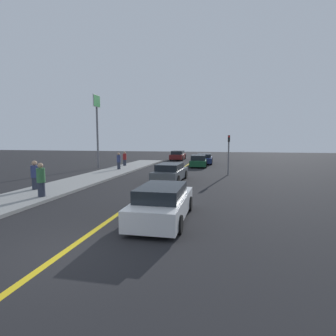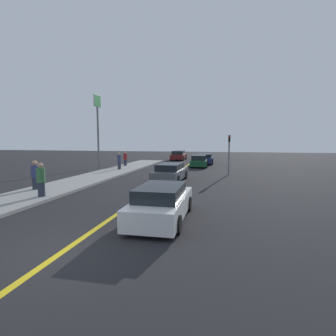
{
  "view_description": "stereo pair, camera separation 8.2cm",
  "coord_description": "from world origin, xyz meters",
  "px_view_note": "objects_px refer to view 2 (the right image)",
  "views": [
    {
      "loc": [
        4.07,
        -5.8,
        2.97
      ],
      "look_at": [
        0.76,
        10.09,
        1.22
      ],
      "focal_mm": 28.0,
      "sensor_mm": 36.0,
      "label": 1
    },
    {
      "loc": [
        4.15,
        -5.78,
        2.97
      ],
      "look_at": [
        0.76,
        10.09,
        1.22
      ],
      "focal_mm": 28.0,
      "sensor_mm": 36.0,
      "label": 2
    }
  ],
  "objects_px": {
    "car_oncoming_far": "(179,155)",
    "pedestrian_far_standing": "(119,161)",
    "pedestrian_near_curb": "(41,180)",
    "pedestrian_by_sign": "(125,159)",
    "roadside_sign": "(98,117)",
    "car_parked_left_lot": "(205,159)",
    "car_far_distant": "(199,161)",
    "pedestrian_mid_group": "(35,175)",
    "traffic_light": "(229,150)",
    "car_ahead_center": "(170,172)",
    "car_near_right_lane": "(162,203)"
  },
  "relations": [
    {
      "from": "car_ahead_center",
      "to": "pedestrian_by_sign",
      "type": "distance_m",
      "value": 11.14
    },
    {
      "from": "car_ahead_center",
      "to": "roadside_sign",
      "type": "xyz_separation_m",
      "value": [
        -9.24,
        7.2,
        4.74
      ]
    },
    {
      "from": "car_near_right_lane",
      "to": "car_far_distant",
      "type": "bearing_deg",
      "value": 91.01
    },
    {
      "from": "pedestrian_mid_group",
      "to": "roadside_sign",
      "type": "relative_size",
      "value": 0.22
    },
    {
      "from": "car_far_distant",
      "to": "car_oncoming_far",
      "type": "bearing_deg",
      "value": 109.99
    },
    {
      "from": "car_near_right_lane",
      "to": "pedestrian_by_sign",
      "type": "xyz_separation_m",
      "value": [
        -8.4,
        17.86,
        0.28
      ]
    },
    {
      "from": "traffic_light",
      "to": "pedestrian_far_standing",
      "type": "bearing_deg",
      "value": 174.39
    },
    {
      "from": "car_far_distant",
      "to": "traffic_light",
      "type": "distance_m",
      "value": 7.38
    },
    {
      "from": "car_parked_left_lot",
      "to": "roadside_sign",
      "type": "distance_m",
      "value": 13.78
    },
    {
      "from": "car_ahead_center",
      "to": "pedestrian_near_curb",
      "type": "height_order",
      "value": "pedestrian_near_curb"
    },
    {
      "from": "car_parked_left_lot",
      "to": "car_oncoming_far",
      "type": "relative_size",
      "value": 0.93
    },
    {
      "from": "car_oncoming_far",
      "to": "car_parked_left_lot",
      "type": "bearing_deg",
      "value": -52.79
    },
    {
      "from": "pedestrian_by_sign",
      "to": "roadside_sign",
      "type": "height_order",
      "value": "roadside_sign"
    },
    {
      "from": "car_far_distant",
      "to": "pedestrian_mid_group",
      "type": "distance_m",
      "value": 18.01
    },
    {
      "from": "car_parked_left_lot",
      "to": "car_oncoming_far",
      "type": "height_order",
      "value": "car_oncoming_far"
    },
    {
      "from": "car_far_distant",
      "to": "car_parked_left_lot",
      "type": "distance_m",
      "value": 3.7
    },
    {
      "from": "roadside_sign",
      "to": "car_parked_left_lot",
      "type": "bearing_deg",
      "value": 34.15
    },
    {
      "from": "car_parked_left_lot",
      "to": "car_oncoming_far",
      "type": "bearing_deg",
      "value": 126.48
    },
    {
      "from": "pedestrian_far_standing",
      "to": "car_far_distant",
      "type": "bearing_deg",
      "value": 37.5
    },
    {
      "from": "car_far_distant",
      "to": "pedestrian_by_sign",
      "type": "xyz_separation_m",
      "value": [
        -7.93,
        -2.01,
        0.3
      ]
    },
    {
      "from": "car_near_right_lane",
      "to": "car_parked_left_lot",
      "type": "height_order",
      "value": "car_near_right_lane"
    },
    {
      "from": "pedestrian_by_sign",
      "to": "roadside_sign",
      "type": "distance_m",
      "value": 5.27
    },
    {
      "from": "car_parked_left_lot",
      "to": "traffic_light",
      "type": "relative_size",
      "value": 1.29
    },
    {
      "from": "traffic_light",
      "to": "car_far_distant",
      "type": "bearing_deg",
      "value": 115.52
    },
    {
      "from": "car_near_right_lane",
      "to": "car_far_distant",
      "type": "height_order",
      "value": "car_near_right_lane"
    },
    {
      "from": "roadside_sign",
      "to": "pedestrian_far_standing",
      "type": "bearing_deg",
      "value": -31.77
    },
    {
      "from": "car_parked_left_lot",
      "to": "car_oncoming_far",
      "type": "xyz_separation_m",
      "value": [
        -4.29,
        5.52,
        0.05
      ]
    },
    {
      "from": "pedestrian_mid_group",
      "to": "pedestrian_by_sign",
      "type": "xyz_separation_m",
      "value": [
        -0.06,
        14.18,
        -0.04
      ]
    },
    {
      "from": "pedestrian_mid_group",
      "to": "roadside_sign",
      "type": "distance_m",
      "value": 13.58
    },
    {
      "from": "car_ahead_center",
      "to": "traffic_light",
      "type": "distance_m",
      "value": 6.14
    },
    {
      "from": "pedestrian_mid_group",
      "to": "traffic_light",
      "type": "bearing_deg",
      "value": 41.36
    },
    {
      "from": "car_near_right_lane",
      "to": "pedestrian_by_sign",
      "type": "distance_m",
      "value": 19.74
    },
    {
      "from": "car_far_distant",
      "to": "traffic_light",
      "type": "height_order",
      "value": "traffic_light"
    },
    {
      "from": "traffic_light",
      "to": "car_parked_left_lot",
      "type": "bearing_deg",
      "value": 104.86
    },
    {
      "from": "car_far_distant",
      "to": "pedestrian_mid_group",
      "type": "relative_size",
      "value": 2.82
    },
    {
      "from": "car_oncoming_far",
      "to": "car_ahead_center",
      "type": "bearing_deg",
      "value": -82.55
    },
    {
      "from": "car_far_distant",
      "to": "pedestrian_far_standing",
      "type": "distance_m",
      "value": 9.06
    },
    {
      "from": "car_oncoming_far",
      "to": "pedestrian_far_standing",
      "type": "distance_m",
      "value": 15.08
    },
    {
      "from": "car_parked_left_lot",
      "to": "roadside_sign",
      "type": "height_order",
      "value": "roadside_sign"
    },
    {
      "from": "car_ahead_center",
      "to": "pedestrian_far_standing",
      "type": "height_order",
      "value": "pedestrian_far_standing"
    },
    {
      "from": "car_near_right_lane",
      "to": "pedestrian_far_standing",
      "type": "height_order",
      "value": "pedestrian_far_standing"
    },
    {
      "from": "car_ahead_center",
      "to": "car_parked_left_lot",
      "type": "relative_size",
      "value": 1.07
    },
    {
      "from": "pedestrian_far_standing",
      "to": "traffic_light",
      "type": "height_order",
      "value": "traffic_light"
    },
    {
      "from": "pedestrian_mid_group",
      "to": "car_ahead_center",
      "type": "bearing_deg",
      "value": 38.47
    },
    {
      "from": "pedestrian_near_curb",
      "to": "pedestrian_mid_group",
      "type": "bearing_deg",
      "value": 135.15
    },
    {
      "from": "pedestrian_far_standing",
      "to": "car_oncoming_far",
      "type": "bearing_deg",
      "value": 77.36
    },
    {
      "from": "pedestrian_near_curb",
      "to": "pedestrian_by_sign",
      "type": "relative_size",
      "value": 1.08
    },
    {
      "from": "car_near_right_lane",
      "to": "car_oncoming_far",
      "type": "relative_size",
      "value": 0.96
    },
    {
      "from": "car_near_right_lane",
      "to": "car_ahead_center",
      "type": "xyz_separation_m",
      "value": [
        -1.53,
        9.1,
        -0.01
      ]
    },
    {
      "from": "pedestrian_far_standing",
      "to": "pedestrian_by_sign",
      "type": "xyz_separation_m",
      "value": [
        -0.75,
        3.5,
        -0.02
      ]
    }
  ]
}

